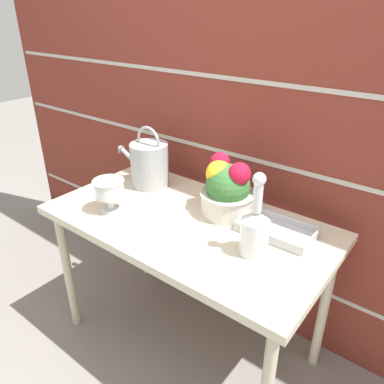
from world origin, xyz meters
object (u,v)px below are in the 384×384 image
at_px(glass_decanter, 255,228).
at_px(wire_tray, 276,231).
at_px(flower_planter, 227,189).
at_px(watering_can, 149,164).
at_px(crystal_pedestal_bowl, 109,190).

distance_m(glass_decanter, wire_tray, 0.20).
bearing_deg(flower_planter, glass_decanter, -37.70).
height_order(flower_planter, wire_tray, flower_planter).
height_order(watering_can, glass_decanter, glass_decanter).
bearing_deg(crystal_pedestal_bowl, wire_tray, 23.07).
bearing_deg(wire_tray, flower_planter, 177.20).
height_order(crystal_pedestal_bowl, glass_decanter, glass_decanter).
bearing_deg(wire_tray, glass_decanter, -92.32).
relative_size(watering_can, flower_planter, 1.27).
relative_size(watering_can, wire_tray, 1.11).
bearing_deg(glass_decanter, wire_tray, 87.68).
bearing_deg(flower_planter, watering_can, 179.37).
bearing_deg(watering_can, wire_tray, -1.39).
distance_m(crystal_pedestal_bowl, flower_planter, 0.52).
xyz_separation_m(watering_can, glass_decanter, (0.72, -0.20, -0.01)).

